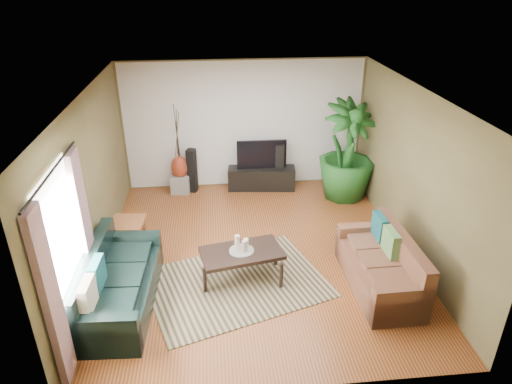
{
  "coord_description": "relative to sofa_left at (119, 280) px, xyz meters",
  "views": [
    {
      "loc": [
        -0.66,
        -6.36,
        4.31
      ],
      "look_at": [
        0.0,
        0.2,
        1.05
      ],
      "focal_mm": 32.0,
      "sensor_mm": 36.0,
      "label": 1
    }
  ],
  "objects": [
    {
      "name": "wall_back",
      "position": [
        2.03,
        3.84,
        0.93
      ],
      "size": [
        5.0,
        0.0,
        5.0
      ],
      "primitive_type": "plane",
      "rotation": [
        1.57,
        0.0,
        0.0
      ],
      "color": "brown",
      "rests_on": "ground"
    },
    {
      "name": "floor",
      "position": [
        2.03,
        1.09,
        -0.42
      ],
      "size": [
        5.5,
        5.5,
        0.0
      ],
      "primitive_type": "plane",
      "color": "brown",
      "rests_on": "ground"
    },
    {
      "name": "plant_pot",
      "position": [
        4.04,
        3.03,
        -0.28
      ],
      "size": [
        0.37,
        0.37,
        0.29
      ],
      "primitive_type": "cylinder",
      "color": "black",
      "rests_on": "floor"
    },
    {
      "name": "wall_right",
      "position": [
        4.53,
        1.09,
        0.92
      ],
      "size": [
        0.0,
        5.5,
        5.5
      ],
      "primitive_type": "plane",
      "rotation": [
        1.57,
        0.0,
        -1.57
      ],
      "color": "brown",
      "rests_on": "ground"
    },
    {
      "name": "speaker_right",
      "position": [
        2.77,
        3.59,
        0.07
      ],
      "size": [
        0.22,
        0.23,
        1.0
      ],
      "primitive_type": "cube",
      "rotation": [
        0.0,
        0.0,
        -0.22
      ],
      "color": "black",
      "rests_on": "floor"
    },
    {
      "name": "curtain_rod",
      "position": [
        -0.4,
        -0.51,
        1.87
      ],
      "size": [
        0.03,
        1.9,
        0.03
      ],
      "primitive_type": "cylinder",
      "rotation": [
        1.57,
        0.0,
        0.0
      ],
      "color": "black",
      "rests_on": "ground"
    },
    {
      "name": "sofa_right",
      "position": [
        3.73,
        0.04,
        0.0
      ],
      "size": [
        0.84,
        1.8,
        0.85
      ],
      "primitive_type": "cube",
      "rotation": [
        0.0,
        0.0,
        -1.55
      ],
      "color": "brown",
      "rests_on": "floor"
    },
    {
      "name": "curtain_near",
      "position": [
        -0.4,
        -1.26,
        0.72
      ],
      "size": [
        0.08,
        0.35,
        2.2
      ],
      "primitive_type": "cube",
      "color": "gray",
      "rests_on": "ground"
    },
    {
      "name": "wall_front",
      "position": [
        2.03,
        -1.66,
        0.93
      ],
      "size": [
        5.0,
        0.0,
        5.0
      ],
      "primitive_type": "plane",
      "rotation": [
        -1.57,
        0.0,
        0.0
      ],
      "color": "brown",
      "rests_on": "ground"
    },
    {
      "name": "candle_tall",
      "position": [
        1.67,
        0.47,
        0.2
      ],
      "size": [
        0.08,
        0.08,
        0.24
      ],
      "primitive_type": "cylinder",
      "color": "beige",
      "rests_on": "candle_tray"
    },
    {
      "name": "coffee_table",
      "position": [
        1.73,
        0.44,
        -0.18
      ],
      "size": [
        1.31,
        0.89,
        0.49
      ],
      "primitive_type": "cube",
      "rotation": [
        0.0,
        0.0,
        0.2
      ],
      "color": "black",
      "rests_on": "floor"
    },
    {
      "name": "candle_tray",
      "position": [
        1.73,
        0.44,
        0.08
      ],
      "size": [
        0.37,
        0.37,
        0.02
      ],
      "primitive_type": "cylinder",
      "color": "gray",
      "rests_on": "coffee_table"
    },
    {
      "name": "curtain_far",
      "position": [
        -0.4,
        0.24,
        0.72
      ],
      "size": [
        0.08,
        0.35,
        2.2
      ],
      "primitive_type": "cube",
      "color": "gray",
      "rests_on": "ground"
    },
    {
      "name": "vase",
      "position": [
        0.66,
        3.59,
        0.14
      ],
      "size": [
        0.35,
        0.35,
        0.49
      ],
      "primitive_type": "ellipsoid",
      "color": "maroon",
      "rests_on": "pedestal"
    },
    {
      "name": "tv_stand",
      "position": [
        2.38,
        3.59,
        -0.19
      ],
      "size": [
        1.46,
        0.57,
        0.47
      ],
      "primitive_type": "cube",
      "rotation": [
        0.0,
        0.0,
        -0.1
      ],
      "color": "black",
      "rests_on": "floor"
    },
    {
      "name": "sofa_left",
      "position": [
        0.0,
        0.0,
        0.0
      ],
      "size": [
        0.98,
        2.09,
        0.85
      ],
      "primitive_type": "cube",
      "rotation": [
        0.0,
        0.0,
        1.52
      ],
      "color": "black",
      "rests_on": "floor"
    },
    {
      "name": "candle_short",
      "position": [
        1.8,
        0.5,
        0.16
      ],
      "size": [
        0.08,
        0.08,
        0.15
      ],
      "primitive_type": "cylinder",
      "color": "white",
      "rests_on": "candle_tray"
    },
    {
      "name": "potted_plant",
      "position": [
        4.04,
        3.03,
        0.58
      ],
      "size": [
        1.47,
        1.47,
        2.02
      ],
      "primitive_type": "imported",
      "rotation": [
        0.0,
        0.0,
        0.38
      ],
      "color": "#1B531C",
      "rests_on": "floor"
    },
    {
      "name": "candle_mid",
      "position": [
        1.77,
        0.4,
        0.18
      ],
      "size": [
        0.08,
        0.08,
        0.19
      ],
      "primitive_type": "cylinder",
      "color": "beige",
      "rests_on": "candle_tray"
    },
    {
      "name": "pedestal",
      "position": [
        0.66,
        3.59,
        -0.23
      ],
      "size": [
        0.43,
        0.43,
        0.38
      ],
      "primitive_type": "cube",
      "rotation": [
        0.0,
        0.0,
        -0.13
      ],
      "color": "gray",
      "rests_on": "floor"
    },
    {
      "name": "speaker_left",
      "position": [
        0.91,
        3.59,
        0.05
      ],
      "size": [
        0.22,
        0.23,
        0.94
      ],
      "primitive_type": "cube",
      "rotation": [
        0.0,
        0.0,
        -0.32
      ],
      "color": "black",
      "rests_on": "floor"
    },
    {
      "name": "backwall_panel",
      "position": [
        2.03,
        3.83,
        0.93
      ],
      "size": [
        4.9,
        0.0,
        4.9
      ],
      "primitive_type": "plane",
      "rotation": [
        1.57,
        0.0,
        0.0
      ],
      "color": "white",
      "rests_on": "ground"
    },
    {
      "name": "side_table",
      "position": [
        -0.09,
        1.36,
        -0.14
      ],
      "size": [
        0.6,
        0.6,
        0.58
      ],
      "primitive_type": "cube",
      "rotation": [
        0.0,
        0.0,
        -0.11
      ],
      "color": "brown",
      "rests_on": "floor"
    },
    {
      "name": "wall_left",
      "position": [
        -0.47,
        1.09,
        0.92
      ],
      "size": [
        0.0,
        5.5,
        5.5
      ],
      "primitive_type": "plane",
      "rotation": [
        1.57,
        0.0,
        1.57
      ],
      "color": "brown",
      "rests_on": "ground"
    },
    {
      "name": "window_pane",
      "position": [
        -0.45,
        -0.51,
        0.97
      ],
      "size": [
        0.0,
        1.8,
        1.8
      ],
      "primitive_type": "plane",
      "rotation": [
        1.57,
        0.0,
        1.57
      ],
      "color": "white",
      "rests_on": "ground"
    },
    {
      "name": "ceiling",
      "position": [
        2.03,
        1.09,
        2.28
      ],
      "size": [
        5.5,
        5.5,
        0.0
      ],
      "primitive_type": "plane",
      "rotation": [
        3.14,
        0.0,
        0.0
      ],
      "color": "white",
      "rests_on": "ground"
    },
    {
      "name": "area_rug",
      "position": [
        1.64,
        0.31,
        -0.42
      ],
      "size": [
        3.02,
        2.54,
        0.01
      ],
      "primitive_type": "cube",
      "rotation": [
        0.0,
        0.0,
        0.32
      ],
      "color": "tan",
      "rests_on": "floor"
    },
    {
      "name": "television",
      "position": [
        2.38,
        3.59,
        0.36
      ],
      "size": [
        1.04,
        0.06,
        0.62
      ],
      "primitive_type": "cube",
      "color": "black",
      "rests_on": "tv_stand"
    }
  ]
}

